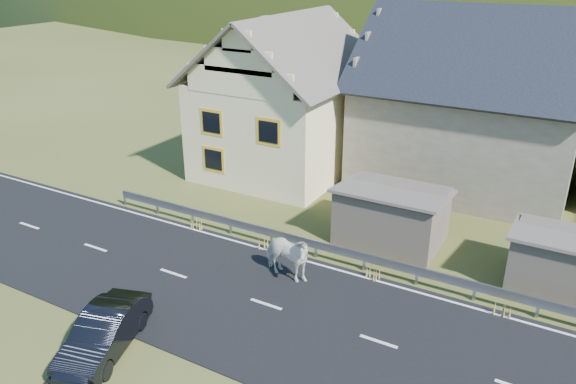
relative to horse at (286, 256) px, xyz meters
The scene contains 10 objects.
ground 4.68m from the horse, 22.85° to the right, with size 160.00×160.00×0.00m, color #3A4015.
road 4.68m from the horse, 22.85° to the right, with size 60.00×7.00×0.04m, color black.
lane_markings 4.67m from the horse, 22.85° to the right, with size 60.00×6.60×0.01m, color silver.
guardrail 4.65m from the horse, 24.20° to the left, with size 28.10×0.09×0.75m.
shed_left 5.22m from the horse, 64.73° to the left, with size 4.30×3.30×2.40m, color #6C5E52.
shed_right 9.69m from the horse, 25.80° to the left, with size 3.80×2.90×2.20m, color #6C5E52.
house_cream 12.22m from the horse, 119.49° to the left, with size 7.80×9.80×8.30m.
house_stone_a 14.10m from the horse, 76.28° to the left, with size 10.80×9.80×8.90m.
horse is the anchor object (origin of this frame).
car 6.68m from the horse, 113.74° to the right, with size 1.35×3.88×1.28m, color black.
Camera 1 is at (4.40, -13.42, 10.89)m, focal length 35.00 mm.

